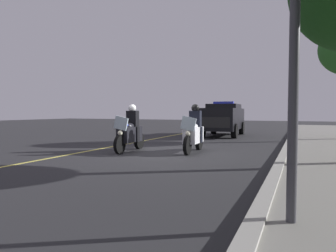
% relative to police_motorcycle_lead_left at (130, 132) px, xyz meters
% --- Properties ---
extents(ground_plane, '(80.00, 80.00, 0.00)m').
position_rel_police_motorcycle_lead_left_xyz_m(ground_plane, '(-0.13, 1.06, -0.70)').
color(ground_plane, '#28282B').
extents(curb_strip, '(48.00, 0.24, 0.15)m').
position_rel_police_motorcycle_lead_left_xyz_m(curb_strip, '(-0.13, 5.21, -0.62)').
color(curb_strip, '#9E9B93').
rests_on(curb_strip, ground).
extents(lane_stripe_center, '(48.00, 0.12, 0.01)m').
position_rel_police_motorcycle_lead_left_xyz_m(lane_stripe_center, '(-0.13, -1.43, -0.70)').
color(lane_stripe_center, '#E0D14C').
rests_on(lane_stripe_center, ground).
extents(police_motorcycle_lead_left, '(2.14, 0.60, 1.72)m').
position_rel_police_motorcycle_lead_left_xyz_m(police_motorcycle_lead_left, '(0.00, 0.00, 0.00)').
color(police_motorcycle_lead_left, black).
rests_on(police_motorcycle_lead_left, ground).
extents(police_motorcycle_lead_right, '(2.14, 0.60, 1.72)m').
position_rel_police_motorcycle_lead_left_xyz_m(police_motorcycle_lead_right, '(-0.71, 2.20, 0.00)').
color(police_motorcycle_lead_right, black).
rests_on(police_motorcycle_lead_right, ground).
extents(police_suv, '(5.00, 2.29, 2.05)m').
position_rel_police_motorcycle_lead_left_xyz_m(police_suv, '(-8.41, 1.40, 0.37)').
color(police_suv, black).
rests_on(police_suv, ground).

